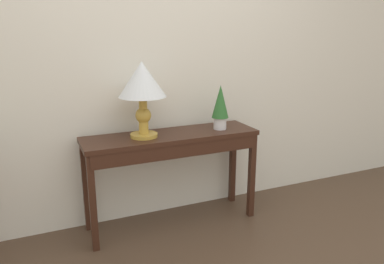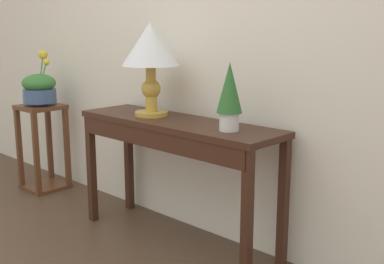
{
  "view_description": "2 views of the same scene",
  "coord_description": "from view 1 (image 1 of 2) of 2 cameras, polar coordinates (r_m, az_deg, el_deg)",
  "views": [
    {
      "loc": [
        -0.92,
        -1.22,
        1.48
      ],
      "look_at": [
        0.22,
        1.39,
        0.7
      ],
      "focal_mm": 34.99,
      "sensor_mm": 36.0,
      "label": 1
    },
    {
      "loc": [
        1.93,
        -0.59,
        1.24
      ],
      "look_at": [
        0.15,
        1.28,
        0.69
      ],
      "focal_mm": 45.53,
      "sensor_mm": 36.0,
      "label": 2
    }
  ],
  "objects": [
    {
      "name": "back_wall_with_art",
      "position": [
        2.95,
        -5.59,
        13.68
      ],
      "size": [
        9.0,
        0.1,
        2.8
      ],
      "color": "silver",
      "rests_on": "ground"
    },
    {
      "name": "potted_plant_on_console",
      "position": [
        2.89,
        4.34,
        4.08
      ],
      "size": [
        0.13,
        0.13,
        0.34
      ],
      "color": "silver",
      "rests_on": "console_table"
    },
    {
      "name": "console_table",
      "position": [
        2.8,
        -3.01,
        -2.45
      ],
      "size": [
        1.31,
        0.37,
        0.73
      ],
      "color": "#381E14",
      "rests_on": "ground"
    },
    {
      "name": "table_lamp",
      "position": [
        2.65,
        -7.6,
        7.26
      ],
      "size": [
        0.34,
        0.34,
        0.54
      ],
      "color": "gold",
      "rests_on": "console_table"
    }
  ]
}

